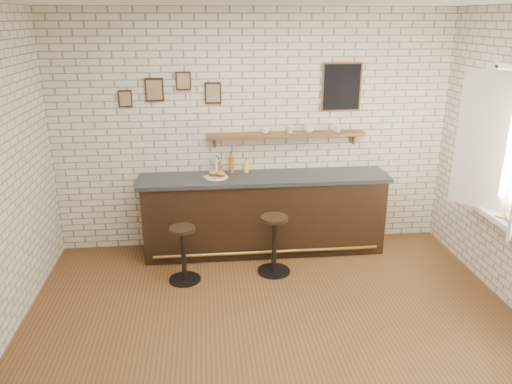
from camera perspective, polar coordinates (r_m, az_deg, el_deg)
ground at (r=5.09m, az=2.12°, el=-14.98°), size 5.00×5.00×0.00m
bar_counter at (r=6.36m, az=0.94°, el=-2.49°), size 3.10×0.65×1.01m
sandwich_plate at (r=6.14m, az=-4.56°, el=1.70°), size 0.28×0.28×0.01m
ciabatta_sandwich at (r=6.13m, az=-4.48°, el=2.06°), size 0.22×0.16×0.07m
potato_chips at (r=6.13m, az=-4.78°, el=1.75°), size 0.26×0.18×0.00m
bitters_bottle_brown at (r=6.31m, az=-4.29°, el=2.90°), size 0.06×0.06×0.20m
bitters_bottle_white at (r=6.30m, az=-4.49°, el=2.99°), size 0.06×0.06×0.22m
bitters_bottle_amber at (r=6.31m, az=-2.83°, el=3.22°), size 0.07×0.07×0.27m
condiment_bottle_yellow at (r=6.33m, az=-1.13°, el=2.98°), size 0.06×0.06×0.19m
bar_stool_left at (r=5.75m, az=-8.30°, el=-6.83°), size 0.37×0.37×0.66m
bar_stool_right at (r=5.86m, az=2.08°, el=-5.82°), size 0.41×0.41×0.71m
wall_shelf at (r=6.30m, az=3.47°, el=6.54°), size 2.00×0.18×0.18m
shelf_cup_a at (r=6.25m, az=1.03°, el=7.08°), size 0.14×0.14×0.09m
shelf_cup_b at (r=6.29m, az=3.91°, el=7.15°), size 0.12×0.12×0.09m
shelf_cup_c at (r=6.34m, az=6.08°, el=7.24°), size 0.18×0.18×0.11m
shelf_cup_d at (r=6.42m, az=9.30°, el=7.20°), size 0.14×0.14×0.09m
back_wall_decor at (r=6.25m, az=1.85°, el=11.75°), size 2.96×0.02×0.56m
window_sill at (r=5.74m, az=26.29°, el=-2.84°), size 0.20×1.35×0.06m
casement_window at (r=5.50m, az=27.05°, el=4.40°), size 0.40×1.30×1.56m
book_lower at (r=5.64m, az=26.64°, el=-2.81°), size 0.27×0.28×0.02m
book_upper at (r=5.63m, az=26.68°, el=-2.62°), size 0.26×0.30×0.02m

